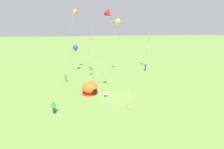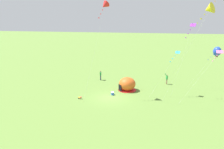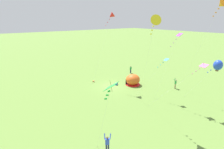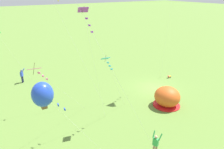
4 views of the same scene
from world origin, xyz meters
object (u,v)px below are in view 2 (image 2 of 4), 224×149
object	(u,v)px
kite_pink	(218,54)
toddler_crawling	(80,98)
cooler_box	(113,93)
kite_blue	(217,51)
kite_cyan	(176,55)
popup_tent	(127,84)
kite_purple	(191,29)
kite_yellow	(209,9)
kite_red	(105,5)
person_with_toddler	(167,79)
person_strolling	(101,75)

from	to	relation	value
kite_pink	toddler_crawling	bearing A→B (deg)	-74.74
cooler_box	kite_pink	xyz separation A→B (m)	(-2.37, 14.33, 6.10)
kite_blue	kite_cyan	bearing A→B (deg)	-60.27
toddler_crawling	popup_tent	bearing A→B (deg)	132.12
kite_purple	kite_yellow	bearing A→B (deg)	8.56
toddler_crawling	kite_cyan	distance (m)	14.86
kite_red	kite_yellow	bearing A→B (deg)	74.65
cooler_box	person_with_toddler	xyz separation A→B (m)	(-7.48, 7.81, 0.78)
kite_red	kite_pink	size ratio (longest dim) A/B	1.91
kite_yellow	kite_pink	bearing A→B (deg)	154.85
cooler_box	person_with_toddler	bearing A→B (deg)	133.74
person_strolling	cooler_box	bearing A→B (deg)	28.25
kite_purple	kite_pink	world-z (taller)	kite_purple
person_with_toddler	kite_cyan	world-z (taller)	kite_cyan
kite_yellow	popup_tent	bearing A→B (deg)	-123.76
kite_yellow	kite_cyan	world-z (taller)	kite_yellow
kite_pink	kite_cyan	bearing A→B (deg)	-88.42
kite_pink	kite_red	bearing A→B (deg)	-79.64
person_with_toddler	kite_pink	distance (m)	9.85
person_with_toddler	kite_purple	bearing A→B (deg)	27.20
kite_purple	kite_pink	distance (m)	5.06
popup_tent	person_with_toddler	xyz separation A→B (m)	(-4.85, 6.06, 0.00)
toddler_crawling	kite_yellow	world-z (taller)	kite_yellow
person_with_toddler	kite_blue	distance (m)	8.93
toddler_crawling	kite_yellow	size ratio (longest dim) A/B	0.04
cooler_box	kite_red	size ratio (longest dim) A/B	0.05
kite_blue	kite_pink	bearing A→B (deg)	-9.44
toddler_crawling	kite_purple	world-z (taller)	kite_purple
person_with_toddler	kite_pink	world-z (taller)	kite_pink
popup_tent	kite_red	size ratio (longest dim) A/B	0.21
kite_blue	cooler_box	bearing A→B (deg)	-68.91
kite_red	popup_tent	bearing A→B (deg)	138.18
popup_tent	kite_blue	distance (m)	14.47
toddler_crawling	kite_purple	xyz separation A→B (m)	(-4.90, 14.60, 9.45)
popup_tent	cooler_box	xyz separation A→B (m)	(2.63, -1.75, -0.78)
kite_yellow	toddler_crawling	bearing A→B (deg)	-94.35
person_strolling	kite_blue	distance (m)	19.64
kite_yellow	kite_pink	world-z (taller)	kite_yellow
kite_red	cooler_box	bearing A→B (deg)	113.67
popup_tent	kite_red	xyz separation A→B (m)	(3.06, -2.74, 11.66)
person_with_toddler	kite_purple	xyz separation A→B (m)	(5.24, 2.69, 8.63)
cooler_box	person_strolling	distance (m)	8.43
kite_yellow	kite_purple	world-z (taller)	kite_yellow
person_strolling	kite_pink	xyz separation A→B (m)	(5.03, 18.31, 5.36)
person_strolling	kite_yellow	xyz separation A→B (m)	(11.23, 15.39, 10.97)
popup_tent	kite_purple	distance (m)	12.30
cooler_box	toddler_crawling	distance (m)	4.88
cooler_box	kite_red	bearing A→B (deg)	-66.33
toddler_crawling	kite_pink	bearing A→B (deg)	105.26
person_with_toddler	kite_yellow	distance (m)	16.14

